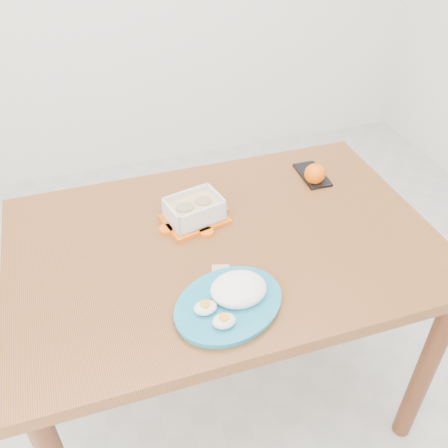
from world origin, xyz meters
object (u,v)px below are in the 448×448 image
object	(u,v)px
orange_fruit	(315,174)
rice_plate	(232,298)
smartphone	(312,175)
dining_table	(224,265)
food_container	(194,210)

from	to	relation	value
orange_fruit	rice_plate	world-z (taller)	rice_plate
rice_plate	smartphone	xyz separation A→B (m)	(0.45, 0.47, -0.02)
orange_fruit	rice_plate	distance (m)	0.61
dining_table	food_container	size ratio (longest dim) A/B	5.89
orange_fruit	smartphone	size ratio (longest dim) A/B	0.44
rice_plate	smartphone	world-z (taller)	rice_plate
dining_table	rice_plate	xyz separation A→B (m)	(-0.06, -0.24, 0.12)
dining_table	smartphone	distance (m)	0.46
dining_table	orange_fruit	distance (m)	0.44
orange_fruit	smartphone	bearing A→B (deg)	70.94
dining_table	rice_plate	bearing A→B (deg)	-103.63
food_container	orange_fruit	distance (m)	0.44
dining_table	food_container	world-z (taller)	food_container
smartphone	food_container	bearing A→B (deg)	-164.57
rice_plate	orange_fruit	bearing A→B (deg)	20.52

